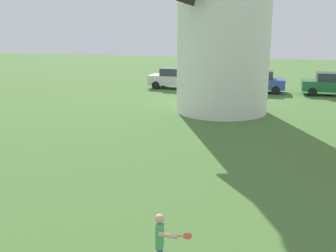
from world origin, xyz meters
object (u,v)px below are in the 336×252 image
parked_car_silver (177,78)px  parked_car_green (335,84)px  player_far (161,240)px  parked_car_blue (257,81)px

parked_car_silver → parked_car_green: bearing=0.2°
player_far → parked_car_blue: 23.07m
parked_car_blue → parked_car_green: same height
parked_car_silver → player_far: bearing=-75.5°
player_far → parked_car_blue: parked_car_blue is taller
parked_car_silver → parked_car_blue: (5.99, -0.07, -0.00)m
player_far → parked_car_green: size_ratio=0.28×
player_far → parked_car_blue: (0.01, 23.07, 0.12)m
player_far → parked_car_blue: size_ratio=0.31×
parked_car_blue → parked_car_green: bearing=1.3°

